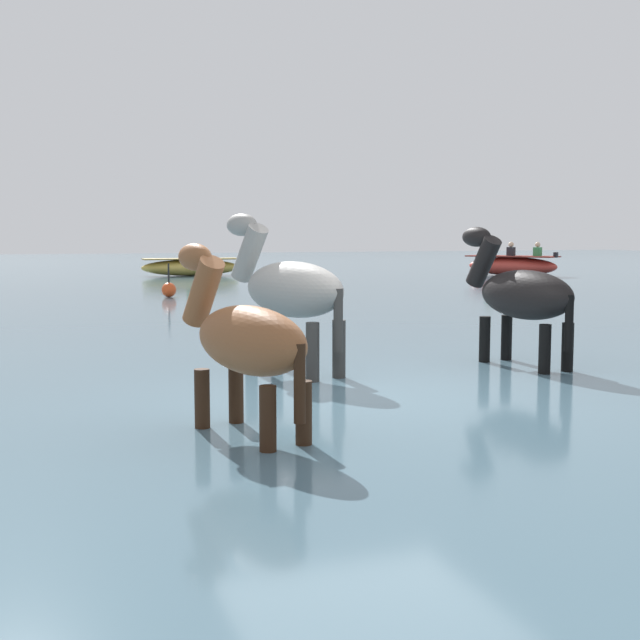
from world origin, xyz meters
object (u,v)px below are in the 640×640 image
(horse_lead_chestnut, at_px, (245,345))
(boat_distant_east, at_px, (191,267))
(boat_near_starboard, at_px, (512,265))
(horse_flank_grey, at_px, (289,294))
(channel_buoy, at_px, (169,290))
(horse_trailing_black, at_px, (521,299))

(horse_lead_chestnut, distance_m, boat_distant_east, 23.50)
(boat_near_starboard, bearing_deg, horse_flank_grey, -127.78)
(channel_buoy, bearing_deg, horse_flank_grey, -92.30)
(horse_trailing_black, height_order, channel_buoy, horse_trailing_black)
(horse_flank_grey, distance_m, channel_buoy, 11.04)
(horse_trailing_black, distance_m, channel_buoy, 11.62)
(horse_lead_chestnut, height_order, boat_distant_east, horse_lead_chestnut)
(horse_trailing_black, xyz_separation_m, boat_near_starboard, (10.69, 17.49, -0.40))
(horse_trailing_black, distance_m, boat_distant_east, 21.02)
(boat_near_starboard, relative_size, channel_buoy, 4.21)
(horse_lead_chestnut, distance_m, horse_trailing_black, 4.27)
(horse_flank_grey, relative_size, channel_buoy, 2.70)
(channel_buoy, bearing_deg, boat_near_starboard, 25.40)
(boat_distant_east, bearing_deg, horse_flank_grey, -97.43)
(horse_trailing_black, xyz_separation_m, horse_flank_grey, (-2.57, 0.39, 0.09))
(horse_flank_grey, distance_m, boat_distant_east, 20.81)
(horse_flank_grey, xyz_separation_m, channel_buoy, (0.44, 11.01, -0.66))
(horse_trailing_black, relative_size, boat_distant_east, 0.57)
(horse_trailing_black, bearing_deg, boat_near_starboard, 58.58)
(horse_lead_chestnut, bearing_deg, boat_near_starboard, 53.85)
(horse_flank_grey, bearing_deg, channel_buoy, 87.70)
(boat_distant_east, height_order, boat_near_starboard, boat_near_starboard)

